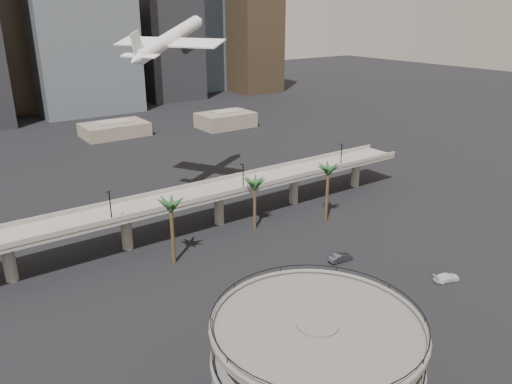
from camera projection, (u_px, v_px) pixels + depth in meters
ground at (365, 378)px, 66.49m from camera, size 700.00×700.00×0.00m
parking_ramp at (315, 374)px, 52.95m from camera, size 22.20×22.20×17.35m
overpass at (174, 204)px, 105.96m from camera, size 130.00×9.30×14.70m
palm_trees at (256, 186)px, 104.27m from camera, size 42.40×10.40×14.00m
low_buildings at (81, 138)px, 177.97m from camera, size 135.00×27.50×6.80m
skyline at (35, 0)px, 223.38m from camera, size 269.00×86.00×135.66m
airborne_jet at (170, 39)px, 113.87m from camera, size 27.91×26.02×11.07m
car_a at (287, 332)px, 74.88m from camera, size 4.11×1.89×1.36m
car_b at (340, 258)px, 97.00m from camera, size 5.09×2.16×1.63m
car_c at (447, 277)px, 90.07m from camera, size 5.31×3.32×1.43m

